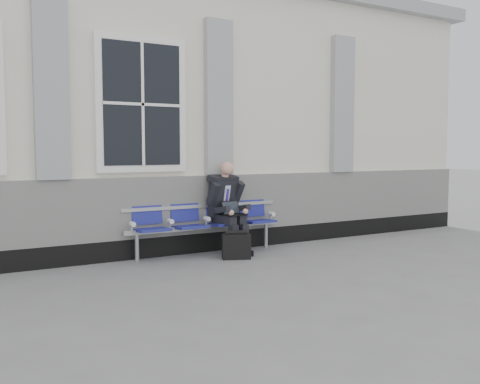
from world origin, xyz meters
TOP-DOWN VIEW (x-y plane):
  - ground at (0.00, 0.00)m, footprint 70.00×70.00m
  - station_building at (-0.02, 3.47)m, footprint 14.40×4.40m
  - bench at (1.30, 1.32)m, footprint 2.60×0.47m
  - businessman at (1.61, 1.19)m, footprint 0.60×0.80m
  - briefcase at (1.51, 0.72)m, footprint 0.45×0.31m

SIDE VIEW (x-z plane):
  - ground at x=0.00m, z-range 0.00..0.00m
  - briefcase at x=1.51m, z-range -0.02..0.41m
  - bench at x=1.30m, z-range 0.10..1.01m
  - businessman at x=1.61m, z-range 0.06..1.47m
  - station_building at x=-0.02m, z-range -0.02..4.47m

